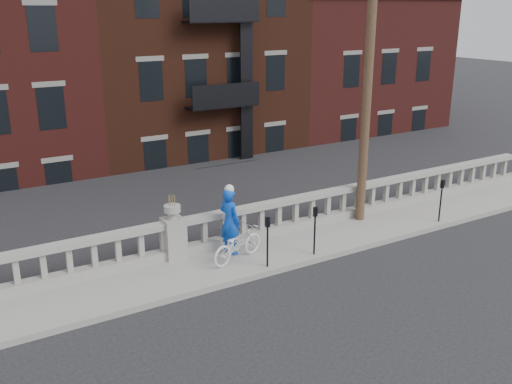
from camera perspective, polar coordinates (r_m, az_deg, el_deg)
ground at (r=12.56m, az=-0.81°, el=-13.53°), size 120.00×120.00×0.00m
sidewalk at (r=14.88m, az=-6.68°, el=-8.00°), size 32.00×2.20×0.15m
balustrade at (r=15.44m, az=-8.23°, el=-4.76°), size 28.00×0.34×1.03m
planter_pedestal at (r=15.37m, az=-8.26°, el=-4.11°), size 0.55×0.55×1.76m
lower_level at (r=33.08m, az=-20.73°, el=10.04°), size 80.00×44.00×20.80m
utility_pole at (r=17.34m, az=11.26°, el=13.27°), size 1.60×0.28×10.00m
parking_meter_c at (r=14.59m, az=1.16°, el=-4.44°), size 0.10×0.09×1.36m
parking_meter_d at (r=15.39m, az=5.91°, el=-3.32°), size 0.10×0.09×1.36m
parking_meter_e at (r=18.57m, az=18.04°, el=-0.37°), size 0.10×0.09×1.36m
bicycle at (r=15.12m, az=-1.87°, el=-5.21°), size 1.84×1.11×0.92m
cyclist at (r=15.39m, az=-2.64°, el=-2.93°), size 0.63×0.78×1.85m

